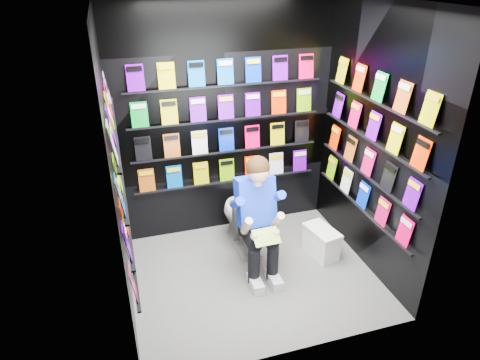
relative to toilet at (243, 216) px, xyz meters
name	(u,v)px	position (x,y,z in m)	size (l,w,h in m)	color
floor	(253,275)	(-0.07, -0.55, -0.37)	(2.40, 2.40, 0.00)	#595956
ceiling	(258,1)	(-0.07, -0.55, 2.23)	(2.40, 2.40, 0.00)	white
wall_back	(225,123)	(-0.07, 0.45, 0.93)	(2.40, 0.04, 2.60)	black
wall_front	(301,217)	(-0.07, -1.55, 0.93)	(2.40, 0.04, 2.60)	black
wall_left	(115,177)	(-1.27, -0.55, 0.93)	(0.04, 2.00, 2.60)	black
wall_right	(374,144)	(1.13, -0.55, 0.93)	(0.04, 2.00, 2.60)	black
comics_back	(226,124)	(-0.07, 0.42, 0.94)	(2.10, 0.06, 1.37)	#F60052
comics_left	(119,176)	(-1.24, -0.55, 0.94)	(0.06, 1.70, 1.37)	#F60052
comics_right	(371,144)	(1.10, -0.55, 0.94)	(0.06, 1.70, 1.37)	#F60052
toilet	(243,216)	(0.00, 0.00, 0.00)	(0.42, 0.75, 0.73)	white
longbox	(321,243)	(0.75, -0.43, -0.22)	(0.22, 0.39, 0.30)	white
longbox_lid	(322,231)	(0.75, -0.43, -0.06)	(0.24, 0.41, 0.03)	white
reader	(255,202)	(0.00, -0.38, 0.39)	(0.51, 0.74, 1.36)	#122FD8
held_comic	(266,237)	(0.00, -0.73, 0.21)	(0.25, 0.01, 0.18)	green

